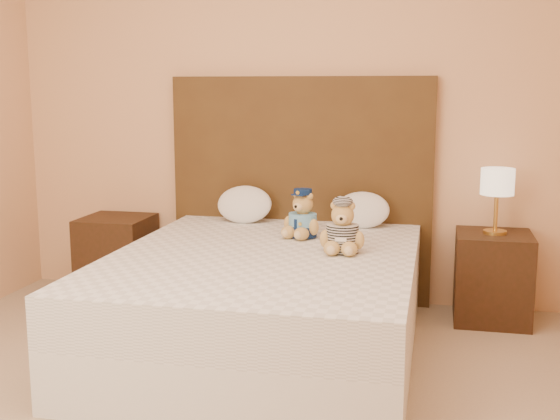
# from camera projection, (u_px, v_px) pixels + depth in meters

# --- Properties ---
(bed) EXTENTS (1.60, 2.00, 0.55)m
(bed) POSITION_uv_depth(u_px,v_px,m) (264.00, 302.00, 3.82)
(bed) COLOR white
(bed) RESTS_ON ground
(headboard) EXTENTS (1.75, 0.08, 1.50)m
(headboard) POSITION_uv_depth(u_px,v_px,m) (300.00, 190.00, 4.70)
(headboard) COLOR #493216
(headboard) RESTS_ON ground
(nightstand_left) EXTENTS (0.45, 0.45, 0.55)m
(nightstand_left) POSITION_uv_depth(u_px,v_px,m) (117.00, 256.00, 4.86)
(nightstand_left) COLOR #371D11
(nightstand_left) RESTS_ON ground
(nightstand_right) EXTENTS (0.45, 0.45, 0.55)m
(nightstand_right) POSITION_uv_depth(u_px,v_px,m) (492.00, 277.00, 4.31)
(nightstand_right) COLOR #371D11
(nightstand_right) RESTS_ON ground
(lamp) EXTENTS (0.20, 0.20, 0.40)m
(lamp) POSITION_uv_depth(u_px,v_px,m) (497.00, 185.00, 4.22)
(lamp) COLOR gold
(lamp) RESTS_ON nightstand_right
(teddy_police) EXTENTS (0.32, 0.31, 0.29)m
(teddy_police) POSITION_uv_depth(u_px,v_px,m) (303.00, 213.00, 4.14)
(teddy_police) COLOR tan
(teddy_police) RESTS_ON bed
(teddy_prisoner) EXTENTS (0.26, 0.25, 0.28)m
(teddy_prisoner) POSITION_uv_depth(u_px,v_px,m) (342.00, 227.00, 3.75)
(teddy_prisoner) COLOR tan
(teddy_prisoner) RESTS_ON bed
(pillow_left) EXTENTS (0.37, 0.24, 0.26)m
(pillow_left) POSITION_uv_depth(u_px,v_px,m) (244.00, 203.00, 4.62)
(pillow_left) COLOR white
(pillow_left) RESTS_ON bed
(pillow_right) EXTENTS (0.34, 0.22, 0.24)m
(pillow_right) POSITION_uv_depth(u_px,v_px,m) (362.00, 208.00, 4.45)
(pillow_right) COLOR white
(pillow_right) RESTS_ON bed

